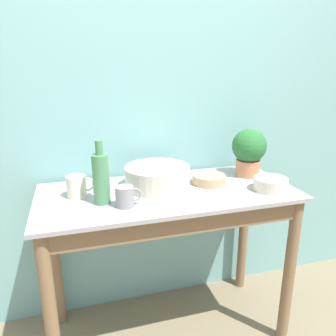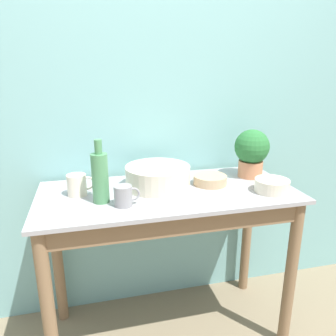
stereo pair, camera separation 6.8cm
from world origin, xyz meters
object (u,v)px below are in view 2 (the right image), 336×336
object	(u,v)px
mug_cream	(77,185)
bowl_small_tan	(210,180)
mug_grey	(124,196)
bowl_wash_large	(158,176)
bottle_tall	(100,177)
bowl_small_cream	(272,186)
potted_plant	(252,151)

from	to	relation	value
mug_cream	bowl_small_tan	size ratio (longest dim) A/B	0.74
mug_cream	mug_grey	world-z (taller)	mug_cream
bowl_wash_large	bottle_tall	xyz separation A→B (m)	(-0.30, -0.13, 0.07)
mug_cream	bowl_small_cream	xyz separation A→B (m)	(0.94, -0.19, -0.02)
potted_plant	bottle_tall	bearing A→B (deg)	-168.62
bowl_small_tan	mug_grey	bearing A→B (deg)	-160.17
mug_grey	bowl_small_tan	xyz separation A→B (m)	(0.48, 0.17, -0.02)
potted_plant	mug_cream	size ratio (longest dim) A/B	2.05
mug_cream	bowl_small_tan	bearing A→B (deg)	-0.74
bowl_small_cream	bowl_small_tan	xyz separation A→B (m)	(-0.26, 0.18, -0.01)
bowl_wash_large	bowl_small_cream	distance (m)	0.58
bowl_wash_large	bottle_tall	world-z (taller)	bottle_tall
bowl_small_tan	bottle_tall	bearing A→B (deg)	-169.83
mug_cream	mug_grey	bearing A→B (deg)	-41.71
bowl_wash_large	bowl_small_cream	world-z (taller)	bowl_wash_large
bowl_wash_large	bowl_small_cream	size ratio (longest dim) A/B	1.96
bowl_wash_large	mug_cream	distance (m)	0.40
bowl_wash_large	mug_cream	bearing A→B (deg)	-177.05
potted_plant	bowl_wash_large	world-z (taller)	potted_plant
bowl_wash_large	bowl_small_tan	distance (m)	0.28
mug_grey	bowl_small_tan	bearing A→B (deg)	19.83
bowl_small_cream	bowl_small_tan	world-z (taller)	bowl_small_cream
potted_plant	bowl_wash_large	distance (m)	0.56
bottle_tall	bowl_wash_large	bearing A→B (deg)	24.12
bowl_wash_large	mug_grey	world-z (taller)	bowl_wash_large
potted_plant	bowl_wash_large	bearing A→B (deg)	-176.15
potted_plant	mug_grey	distance (m)	0.79
potted_plant	mug_grey	world-z (taller)	potted_plant
bowl_wash_large	mug_cream	xyz separation A→B (m)	(-0.40, -0.02, -0.00)
potted_plant	mug_cream	distance (m)	0.96
bottle_tall	mug_cream	xyz separation A→B (m)	(-0.11, 0.11, -0.07)
mug_grey	bowl_small_cream	xyz separation A→B (m)	(0.74, -0.00, -0.02)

